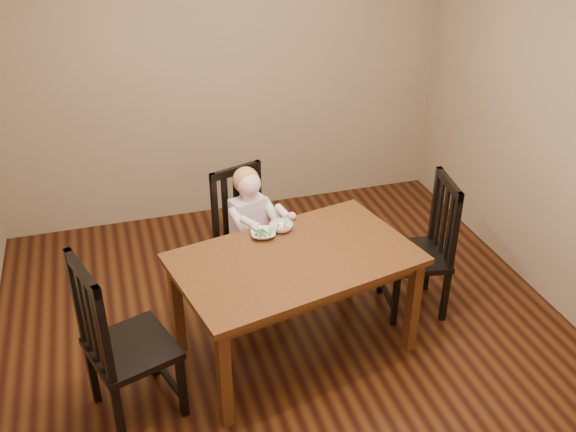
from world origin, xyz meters
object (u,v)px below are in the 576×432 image
object	(u,v)px
dining_table	(295,268)
chair_child	(247,237)
bowl_peas	(263,234)
toddler	(250,223)
chair_right	(423,249)
bowl_veg	(281,227)
chair_left	(121,344)

from	to	relation	value
dining_table	chair_child	distance (m)	0.78
bowl_peas	dining_table	bearing A→B (deg)	-65.55
dining_table	toddler	size ratio (longest dim) A/B	2.93
toddler	bowl_peas	distance (m)	0.43
dining_table	chair_right	size ratio (longest dim) A/B	1.60
bowl_peas	bowl_veg	size ratio (longest dim) A/B	1.04
chair_right	bowl_veg	xyz separation A→B (m)	(-1.01, 0.14, 0.28)
dining_table	bowl_veg	distance (m)	0.35
chair_left	chair_right	distance (m)	2.19
toddler	bowl_veg	xyz separation A→B (m)	(0.13, -0.36, 0.15)
chair_child	bowl_veg	size ratio (longest dim) A/B	6.34
chair_right	bowl_peas	size ratio (longest dim) A/B	6.34
chair_left	toddler	bearing A→B (deg)	115.53
chair_left	bowl_peas	size ratio (longest dim) A/B	6.78
chair_child	chair_left	size ratio (longest dim) A/B	0.90
chair_child	chair_left	world-z (taller)	chair_left
dining_table	toddler	bearing A→B (deg)	100.09
chair_right	bowl_peas	distance (m)	1.19
toddler	chair_child	bearing A→B (deg)	-90.00
toddler	bowl_veg	bearing A→B (deg)	91.53
chair_right	bowl_veg	bearing A→B (deg)	90.78
chair_left	dining_table	bearing A→B (deg)	84.65
bowl_peas	bowl_veg	bearing A→B (deg)	18.58
bowl_veg	toddler	bearing A→B (deg)	109.87
chair_left	toddler	world-z (taller)	chair_left
chair_right	chair_left	bearing A→B (deg)	110.60
toddler	bowl_veg	distance (m)	0.41
bowl_peas	bowl_veg	distance (m)	0.15
chair_child	chair_right	bearing A→B (deg)	136.24
bowl_peas	bowl_veg	xyz separation A→B (m)	(0.14, 0.05, 0.00)
chair_child	chair_left	distance (m)	1.40
chair_child	chair_left	xyz separation A→B (m)	(-0.98, -1.00, 0.05)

